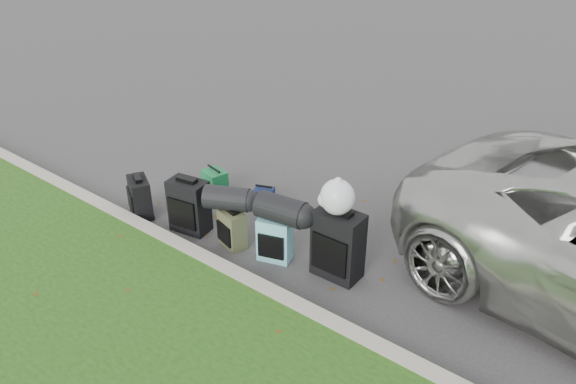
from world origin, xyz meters
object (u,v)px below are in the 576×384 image
Objects in this scene: suitcase_small_black at (140,197)px; suitcase_large_black_left at (189,206)px; tote_navy at (264,198)px; suitcase_olive at (232,229)px; suitcase_large_black_right at (338,245)px; tote_green at (215,183)px; suitcase_teal at (275,239)px.

suitcase_large_black_left is at bearing 39.71° from suitcase_small_black.
suitcase_small_black is at bearing -156.49° from tote_navy.
suitcase_olive is 0.59× the size of suitcase_large_black_right.
tote_green is at bearing 98.01° from suitcase_small_black.
suitcase_olive is at bearing -4.57° from suitcase_large_black_left.
tote_navy is (0.37, 1.01, -0.21)m from suitcase_large_black_left.
suitcase_teal is at bearing -9.61° from tote_green.
tote_green is at bearing 159.34° from suitcase_olive.
suitcase_olive is at bearing 36.91° from suitcase_small_black.
suitcase_large_black_right is at bearing -43.85° from tote_navy.
suitcase_large_black_left is 0.86× the size of suitcase_large_black_right.
suitcase_small_black is at bearing -170.09° from suitcase_large_black_right.
suitcase_small_black is 1.07m from tote_green.
tote_navy is (0.77, 0.16, -0.04)m from tote_green.
suitcase_teal is 0.78m from suitcase_large_black_right.
suitcase_large_black_right reaches higher than tote_navy.
suitcase_large_black_left is 1.89× the size of tote_green.
suitcase_small_black is at bearing -97.40° from tote_green.
suitcase_olive is 0.87× the size of suitcase_teal.
tote_green is 1.32× the size of tote_navy.
tote_navy is (-1.61, 0.65, -0.26)m from suitcase_large_black_right.
suitcase_large_black_left is at bearing -132.10° from tote_navy.
tote_green is (0.37, 1.00, -0.08)m from suitcase_small_black.
tote_navy is (1.14, 1.16, -0.13)m from suitcase_small_black.
tote_green is (-1.64, 0.68, -0.09)m from suitcase_teal.
tote_navy is at bearing 24.65° from tote_green.
suitcase_large_black_right reaches higher than tote_green.
suitcase_small_black is 1.63m from tote_navy.
suitcase_small_black is 1.45× the size of tote_green.
tote_green is (-0.40, 0.85, -0.16)m from suitcase_large_black_left.
suitcase_teal is at bearing 25.79° from suitcase_olive.
suitcase_large_black_left is 0.95m from tote_green.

